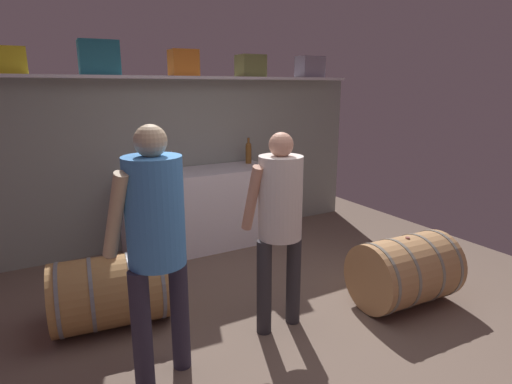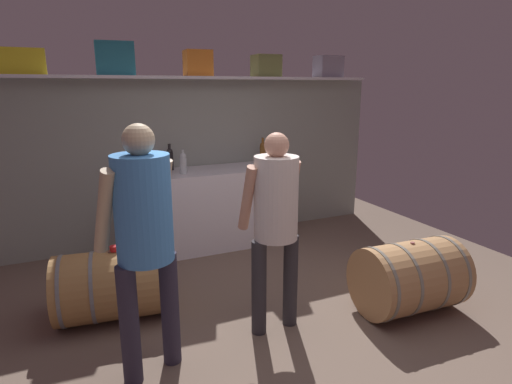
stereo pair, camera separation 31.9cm
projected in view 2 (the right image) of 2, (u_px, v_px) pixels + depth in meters
name	position (u px, v px, depth m)	size (l,w,h in m)	color
ground_plane	(260.00, 302.00, 3.80)	(6.07, 8.25, 0.02)	#6E5A4D
back_wall_panel	(196.00, 161.00, 5.23)	(4.87, 0.10, 1.96)	gray
high_shelf_board	(197.00, 78.00, 4.85)	(4.48, 0.40, 0.03)	silver
toolcase_yellow	(21.00, 61.00, 4.11)	(0.44, 0.18, 0.25)	yellow
toolcase_teal	(115.00, 59.00, 4.45)	(0.39, 0.27, 0.35)	#227186
toolcase_orange	(198.00, 63.00, 4.82)	(0.30, 0.28, 0.29)	orange
toolcase_olive	(266.00, 66.00, 5.17)	(0.31, 0.29, 0.26)	olive
toolcase_grey	(328.00, 67.00, 5.53)	(0.34, 0.24, 0.28)	gray
work_cabinet	(213.00, 208.00, 5.05)	(1.76, 0.64, 0.93)	silver
wine_bottle_clear	(183.00, 163.00, 4.68)	(0.08, 0.08, 0.27)	#B1BAC0
wine_bottle_dark	(170.00, 158.00, 4.88)	(0.08, 0.08, 0.31)	black
wine_bottle_amber	(263.00, 152.00, 5.31)	(0.08, 0.08, 0.33)	brown
wine_glass	(156.00, 166.00, 4.61)	(0.08, 0.08, 0.15)	white
wine_barrel_near	(113.00, 285.00, 3.47)	(0.96, 0.68, 0.59)	#A07240
wine_barrel_far	(409.00, 277.00, 3.58)	(0.89, 0.65, 0.62)	#B18152
tasting_cup	(114.00, 249.00, 3.41)	(0.06, 0.06, 0.04)	red
winemaker_pouring	(275.00, 213.00, 3.16)	(0.47, 0.38, 1.57)	#2E2C31
visitor_tasting	(144.00, 227.00, 2.62)	(0.55, 0.46, 1.68)	#2E293B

